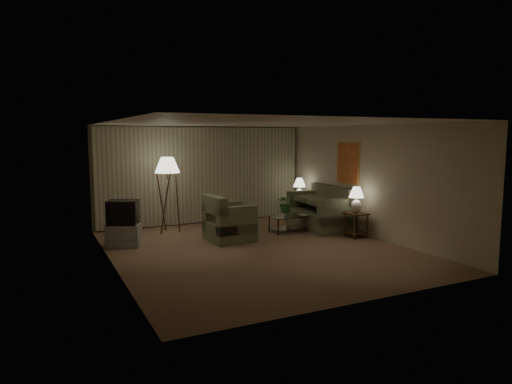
% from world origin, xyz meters
% --- Properties ---
extents(ground, '(7.00, 7.00, 0.00)m').
position_xyz_m(ground, '(0.00, 0.00, 0.00)').
color(ground, '#916750').
rests_on(ground, ground).
extents(room_shell, '(6.04, 7.02, 2.72)m').
position_xyz_m(room_shell, '(0.02, 1.51, 1.75)').
color(room_shell, beige).
rests_on(room_shell, ground).
extents(sofa, '(2.16, 1.34, 0.88)m').
position_xyz_m(sofa, '(2.50, 1.37, 0.44)').
color(sofa, '#6C7452').
rests_on(sofa, ground).
extents(armchair, '(1.11, 1.06, 0.85)m').
position_xyz_m(armchair, '(-0.23, 1.03, 0.43)').
color(armchair, '#6C7452').
rests_on(armchair, ground).
extents(side_table_near, '(0.49, 0.49, 0.60)m').
position_xyz_m(side_table_near, '(2.65, 0.02, 0.40)').
color(side_table_near, '#3B2410').
rests_on(side_table_near, ground).
extents(side_table_far, '(0.44, 0.37, 0.60)m').
position_xyz_m(side_table_far, '(2.65, 2.62, 0.39)').
color(side_table_far, '#3B2410').
rests_on(side_table_far, ground).
extents(table_lamp_near, '(0.36, 0.36, 0.63)m').
position_xyz_m(table_lamp_near, '(2.65, 0.02, 0.97)').
color(table_lamp_near, white).
rests_on(table_lamp_near, side_table_near).
extents(table_lamp_far, '(0.36, 0.36, 0.62)m').
position_xyz_m(table_lamp_far, '(2.65, 2.62, 0.97)').
color(table_lamp_far, white).
rests_on(table_lamp_far, side_table_far).
extents(coffee_table, '(1.13, 0.62, 0.41)m').
position_xyz_m(coffee_table, '(1.57, 1.27, 0.28)').
color(coffee_table, silver).
rests_on(coffee_table, ground).
extents(tv_cabinet, '(1.06, 0.99, 0.50)m').
position_xyz_m(tv_cabinet, '(-2.55, 1.52, 0.25)').
color(tv_cabinet, '#A4A4A7').
rests_on(tv_cabinet, ground).
extents(crt_tv, '(0.97, 0.92, 0.54)m').
position_xyz_m(crt_tv, '(-2.55, 1.52, 0.77)').
color(crt_tv, black).
rests_on(crt_tv, tv_cabinet).
extents(floor_lamp, '(0.62, 0.62, 1.91)m').
position_xyz_m(floor_lamp, '(-1.25, 2.56, 1.00)').
color(floor_lamp, '#3B2410').
rests_on(floor_lamp, ground).
extents(ottoman, '(0.70, 0.70, 0.38)m').
position_xyz_m(ottoman, '(0.17, 1.84, 0.19)').
color(ottoman, '#A26236').
rests_on(ottoman, ground).
extents(vase, '(0.16, 0.16, 0.14)m').
position_xyz_m(vase, '(1.42, 1.27, 0.48)').
color(vase, white).
rests_on(vase, coffee_table).
extents(flowers, '(0.50, 0.45, 0.50)m').
position_xyz_m(flowers, '(1.42, 1.27, 0.80)').
color(flowers, '#2E682E').
rests_on(flowers, vase).
extents(book, '(0.20, 0.24, 0.02)m').
position_xyz_m(book, '(1.82, 1.17, 0.42)').
color(book, olive).
rests_on(book, coffee_table).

